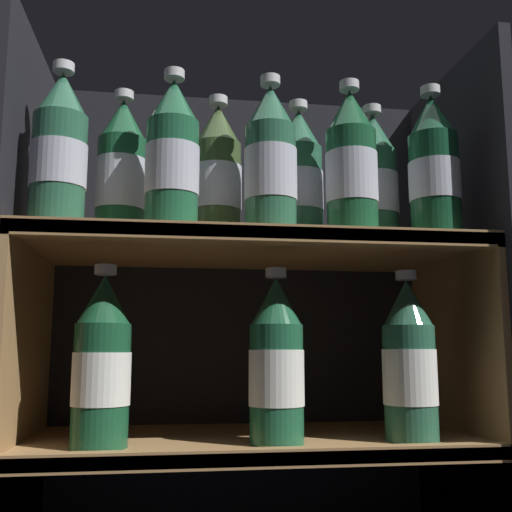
% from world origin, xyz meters
% --- Properties ---
extents(fridge_back_wall, '(0.75, 0.02, 0.84)m').
position_xyz_m(fridge_back_wall, '(0.00, 0.33, 0.42)').
color(fridge_back_wall, black).
rests_on(fridge_back_wall, ground_plane).
extents(fridge_side_left, '(0.02, 0.36, 0.84)m').
position_xyz_m(fridge_side_left, '(-0.37, 0.16, 0.42)').
color(fridge_side_left, black).
rests_on(fridge_side_left, ground_plane).
extents(fridge_side_right, '(0.02, 0.36, 0.84)m').
position_xyz_m(fridge_side_right, '(0.37, 0.16, 0.42)').
color(fridge_side_right, black).
rests_on(fridge_side_right, ground_plane).
extents(shelf_lower, '(0.71, 0.32, 0.21)m').
position_xyz_m(shelf_lower, '(0.00, 0.15, 0.18)').
color(shelf_lower, '#9E7547').
rests_on(shelf_lower, ground_plane).
extents(shelf_upper, '(0.71, 0.32, 0.52)m').
position_xyz_m(shelf_upper, '(0.00, 0.15, 0.39)').
color(shelf_upper, '#9E7547').
rests_on(shelf_upper, ground_plane).
extents(bottle_upper_front_0, '(0.08, 0.08, 0.26)m').
position_xyz_m(bottle_upper_front_0, '(-0.30, 0.07, 0.63)').
color(bottle_upper_front_0, '#285B42').
rests_on(bottle_upper_front_0, shelf_upper).
extents(bottle_upper_front_1, '(0.08, 0.08, 0.26)m').
position_xyz_m(bottle_upper_front_1, '(-0.13, 0.07, 0.63)').
color(bottle_upper_front_1, '#1E5638').
rests_on(bottle_upper_front_1, shelf_upper).
extents(bottle_upper_front_2, '(0.08, 0.08, 0.26)m').
position_xyz_m(bottle_upper_front_2, '(0.02, 0.07, 0.63)').
color(bottle_upper_front_2, '#285B42').
rests_on(bottle_upper_front_2, shelf_upper).
extents(bottle_upper_front_3, '(0.08, 0.08, 0.26)m').
position_xyz_m(bottle_upper_front_3, '(0.15, 0.07, 0.63)').
color(bottle_upper_front_3, '#194C2D').
rests_on(bottle_upper_front_3, shelf_upper).
extents(bottle_upper_front_4, '(0.08, 0.08, 0.26)m').
position_xyz_m(bottle_upper_front_4, '(0.28, 0.07, 0.63)').
color(bottle_upper_front_4, '#144228').
rests_on(bottle_upper_front_4, shelf_upper).
extents(bottle_upper_back_0, '(0.08, 0.08, 0.26)m').
position_xyz_m(bottle_upper_back_0, '(-0.22, 0.16, 0.63)').
color(bottle_upper_back_0, '#194C2D').
rests_on(bottle_upper_back_0, shelf_upper).
extents(bottle_upper_back_1, '(0.08, 0.08, 0.26)m').
position_xyz_m(bottle_upper_back_1, '(-0.06, 0.16, 0.63)').
color(bottle_upper_back_1, '#384C28').
rests_on(bottle_upper_back_1, shelf_upper).
extents(bottle_upper_back_2, '(0.08, 0.08, 0.26)m').
position_xyz_m(bottle_upper_back_2, '(0.08, 0.16, 0.63)').
color(bottle_upper_back_2, '#285B42').
rests_on(bottle_upper_back_2, shelf_upper).
extents(bottle_upper_back_3, '(0.08, 0.08, 0.26)m').
position_xyz_m(bottle_upper_back_3, '(0.21, 0.16, 0.63)').
color(bottle_upper_back_3, '#285B42').
rests_on(bottle_upper_back_3, shelf_upper).
extents(bottle_lower_front_0, '(0.08, 0.08, 0.26)m').
position_xyz_m(bottle_lower_front_0, '(-0.23, 0.07, 0.32)').
color(bottle_lower_front_0, '#194C2D').
rests_on(bottle_lower_front_0, shelf_lower).
extents(bottle_lower_front_1, '(0.08, 0.08, 0.26)m').
position_xyz_m(bottle_lower_front_1, '(0.02, 0.07, 0.32)').
color(bottle_lower_front_1, '#1E5638').
rests_on(bottle_lower_front_1, shelf_lower).
extents(bottle_lower_front_2, '(0.08, 0.08, 0.26)m').
position_xyz_m(bottle_lower_front_2, '(0.23, 0.07, 0.32)').
color(bottle_lower_front_2, '#285B42').
rests_on(bottle_lower_front_2, shelf_lower).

